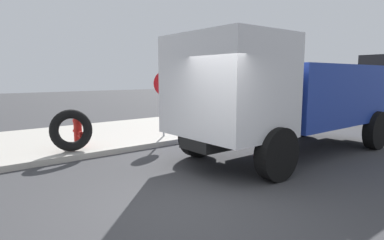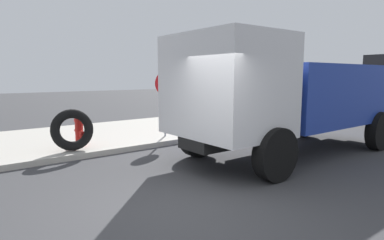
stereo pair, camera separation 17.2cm
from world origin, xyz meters
name	(u,v)px [view 2 (the right image)]	position (x,y,z in m)	size (l,w,h in m)	color
ground_plane	(183,207)	(0.00, 0.00, 0.00)	(80.00, 80.00, 0.00)	#38383A
sidewalk_curb	(63,140)	(0.00, 6.50, 0.07)	(36.00, 5.00, 0.15)	#ADA89E
fire_hydrant	(79,130)	(-0.02, 4.85, 0.61)	(0.25, 0.57, 0.87)	red
loose_tire	(72,130)	(-0.33, 4.46, 0.71)	(1.09, 1.09, 0.24)	black
stop_sign	(165,92)	(2.74, 4.71, 1.60)	(0.76, 0.08, 2.10)	gray
dump_truck_blue	(290,95)	(4.35, 1.13, 1.61)	(7.03, 2.86, 3.00)	#1E3899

